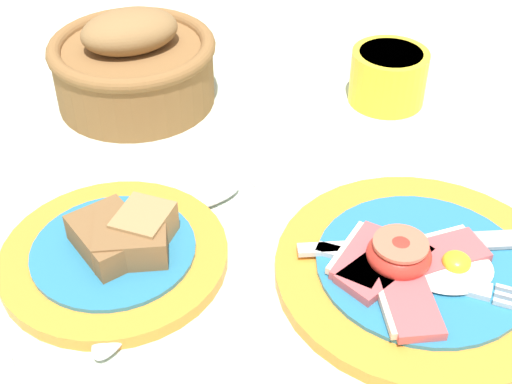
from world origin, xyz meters
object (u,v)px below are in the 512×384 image
Objects in this scene: breakfast_plate at (418,269)px; teaspoon_by_saucer at (231,189)px; sugar_cup at (388,75)px; bread_basket at (134,64)px; teaspoon_near_cup at (102,353)px; bread_plate at (118,250)px.

teaspoon_by_saucer is (-0.14, 0.13, -0.01)m from breakfast_plate.
sugar_cup is at bearing 81.10° from breakfast_plate.
bread_basket is 0.97× the size of teaspoon_near_cup.
bread_plate is 0.13m from teaspoon_by_saucer.
breakfast_plate is at bearing -10.61° from bread_plate.
bread_plate reaches higher than breakfast_plate.
teaspoon_near_cup is at bearing 34.77° from teaspoon_by_saucer.
sugar_cup reaches higher than teaspoon_by_saucer.
bread_plate is 1.02× the size of teaspoon_near_cup.
breakfast_plate is 0.39m from bread_basket.
sugar_cup is 0.46× the size of teaspoon_by_saucer.
breakfast_plate reaches higher than teaspoon_by_saucer.
bread_basket is 0.36m from teaspoon_near_cup.
bread_plate reaches higher than teaspoon_by_saucer.
sugar_cup is 0.45× the size of teaspoon_near_cup.
bread_plate is 0.10m from teaspoon_near_cup.
bread_plate is at bearing 169.39° from breakfast_plate.
breakfast_plate is 0.19m from teaspoon_by_saucer.
bread_basket is (-0.23, 0.30, 0.03)m from breakfast_plate.
bread_basket reaches higher than breakfast_plate.
teaspoon_near_cup is at bearing -92.82° from bread_basket.
teaspoon_near_cup is (-0.25, -0.05, -0.01)m from breakfast_plate.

